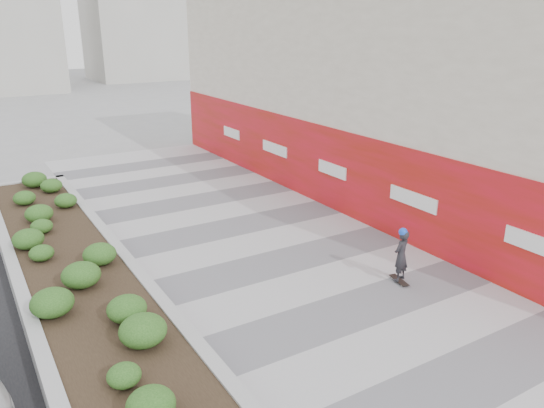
{
  "coord_description": "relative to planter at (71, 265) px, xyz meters",
  "views": [
    {
      "loc": [
        -7.59,
        -6.78,
        6.52
      ],
      "look_at": [
        0.67,
        6.82,
        1.1
      ],
      "focal_mm": 35.0,
      "sensor_mm": 36.0,
      "label": 1
    }
  ],
  "objects": [
    {
      "name": "walkway",
      "position": [
        5.5,
        -4.0,
        -0.41
      ],
      "size": [
        8.0,
        36.0,
        0.01
      ],
      "primitive_type": "cube",
      "color": "#A8A8AD",
      "rests_on": "ground"
    },
    {
      "name": "manhole_cover",
      "position": [
        6.0,
        -4.0,
        -0.42
      ],
      "size": [
        0.44,
        0.44,
        0.01
      ],
      "primitive_type": "cylinder",
      "color": "#595654",
      "rests_on": "ground"
    },
    {
      "name": "planter",
      "position": [
        0.0,
        0.0,
        0.0
      ],
      "size": [
        3.0,
        18.0,
        0.9
      ],
      "color": "#9E9EA0",
      "rests_on": "ground"
    },
    {
      "name": "skateboarder",
      "position": [
        7.38,
        -4.7,
        0.37
      ],
      "size": [
        0.58,
        0.75,
        1.55
      ],
      "rotation": [
        0.0,
        0.0,
        -0.22
      ],
      "color": "beige",
      "rests_on": "ground"
    },
    {
      "name": "ground",
      "position": [
        5.5,
        -7.0,
        -0.42
      ],
      "size": [
        160.0,
        160.0,
        0.0
      ],
      "primitive_type": "plane",
      "color": "gray",
      "rests_on": "ground"
    },
    {
      "name": "building",
      "position": [
        12.48,
        1.98,
        3.56
      ],
      "size": [
        6.04,
        24.08,
        8.0
      ],
      "color": "beige",
      "rests_on": "ground"
    }
  ]
}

